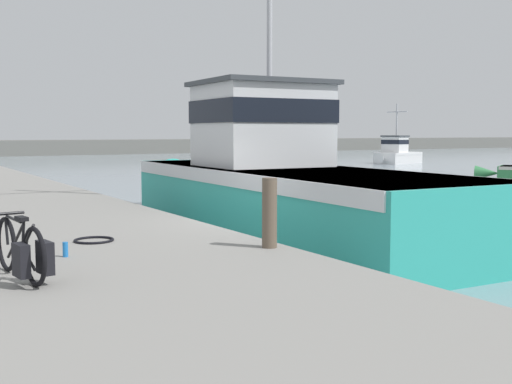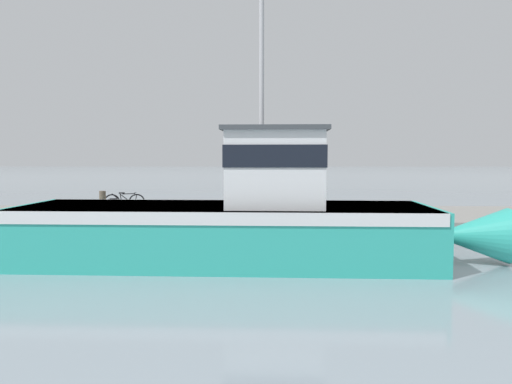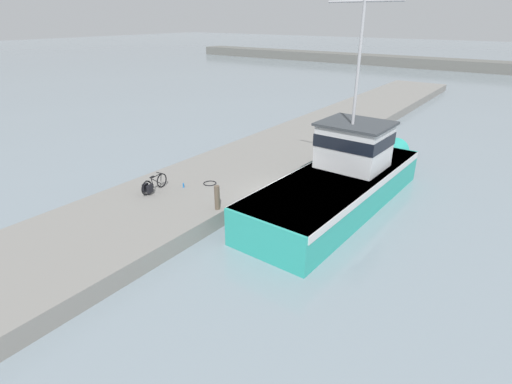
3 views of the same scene
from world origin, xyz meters
name	(u,v)px [view 1 (image 1 of 3)]	position (x,y,z in m)	size (l,w,h in m)	color
ground_plane	(267,255)	(0.00, 0.00, 0.00)	(320.00, 320.00, 0.00)	#84939E
dock_pier	(48,258)	(-4.45, 0.00, 0.38)	(6.16, 80.00, 0.75)	gray
far_shoreline	(211,146)	(30.00, 63.19, 0.84)	(180.00, 5.00, 1.68)	slate
fishing_boat_main	(278,181)	(1.81, 2.41, 1.32)	(4.23, 14.12, 10.83)	teal
boat_orange_near	(397,153)	(29.77, 28.37, 0.87)	(4.98, 3.05, 4.87)	silver
bicycle_touring	(24,252)	(-5.44, -3.28, 1.11)	(0.57, 1.76, 0.78)	black
mooring_post	(270,213)	(-1.70, -2.87, 1.30)	(0.23, 0.23, 1.09)	brown
hose_coil	(94,240)	(-3.90, -0.91, 0.77)	(0.66, 0.66, 0.04)	black
water_bottle_on_curb	(65,249)	(-4.64, -2.02, 0.86)	(0.08, 0.08, 0.22)	blue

